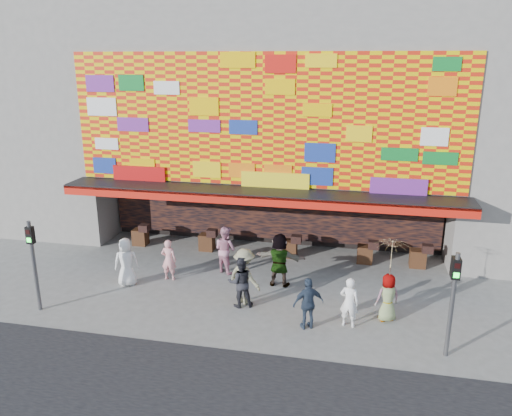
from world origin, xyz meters
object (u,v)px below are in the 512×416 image
object	(u,v)px
ped_f	(279,260)
ped_h	(349,302)
ped_a	(126,262)
parasol	(391,255)
signal_right	(453,293)
ped_e	(308,303)
ped_b	(169,260)
ped_d	(244,276)
ped_c	(240,282)
ped_g	(388,298)
signal_left	(33,256)
ped_i	(225,249)

from	to	relation	value
ped_f	ped_h	size ratio (longest dim) A/B	1.23
ped_a	parasol	bearing A→B (deg)	154.13
signal_right	ped_e	bearing A→B (deg)	170.27
ped_b	ped_d	distance (m)	3.32
signal_right	ped_f	size ratio (longest dim) A/B	1.55
ped_c	ped_f	distance (m)	2.05
signal_right	ped_f	xyz separation A→B (m)	(-5.17, 3.38, -0.89)
ped_a	ped_g	distance (m)	8.97
ped_c	ped_f	xyz separation A→B (m)	(0.98, 1.79, 0.12)
ped_h	parasol	xyz separation A→B (m)	(1.14, 0.60, 1.39)
ped_d	ped_f	bearing A→B (deg)	-91.33
ped_a	ped_d	bearing A→B (deg)	152.46
signal_right	ped_c	distance (m)	6.42
ped_c	ped_d	world-z (taller)	ped_d
signal_right	ped_d	world-z (taller)	signal_right
ped_c	parasol	size ratio (longest dim) A/B	0.90
signal_left	parasol	world-z (taller)	signal_left
ped_d	ped_i	xyz separation A→B (m)	(-1.28, 2.29, -0.05)
ped_e	ped_h	xyz separation A→B (m)	(1.18, 0.38, -0.02)
signal_right	ped_b	size ratio (longest dim) A/B	1.96
ped_f	ped_h	bearing A→B (deg)	139.71
ped_i	signal_right	bearing A→B (deg)	-179.38
parasol	ped_e	bearing A→B (deg)	-157.21
signal_right	ped_g	xyz separation A→B (m)	(-1.52, 1.63, -1.10)
ped_b	ped_i	xyz separation A→B (m)	(1.82, 1.10, 0.13)
ped_c	parasol	distance (m)	4.80
ped_a	ped_e	bearing A→B (deg)	144.47
ped_g	ped_h	world-z (taller)	ped_h
ped_a	ped_d	distance (m)	4.42
signal_left	ped_e	size ratio (longest dim) A/B	1.85
signal_right	parasol	distance (m)	2.26
ped_e	ped_h	distance (m)	1.24
ped_i	ped_g	bearing A→B (deg)	-173.23
signal_right	ped_i	distance (m)	8.48
signal_left	ped_a	size ratio (longest dim) A/B	1.72
signal_left	ped_e	bearing A→B (deg)	4.41
ped_c	ped_i	size ratio (longest dim) A/B	0.95
ped_c	parasol	bearing A→B (deg)	160.04
signal_right	ped_e	xyz separation A→B (m)	(-3.85, 0.66, -1.05)
ped_g	ped_i	xyz separation A→B (m)	(-5.82, 2.49, 0.14)
signal_left	ped_c	xyz separation A→B (m)	(6.26, 1.59, -1.01)
ped_e	ped_f	distance (m)	3.03
parasol	ped_a	bearing A→B (deg)	175.76
signal_left	ped_i	xyz separation A→B (m)	(5.05, 4.13, -0.96)
signal_left	ped_h	distance (m)	9.85
ped_e	ped_f	bearing A→B (deg)	-90.65
ped_b	ped_g	xyz separation A→B (m)	(7.64, -1.40, -0.01)
signal_left	ped_d	distance (m)	6.66
ped_f	ped_i	world-z (taller)	ped_f
signal_left	signal_right	bearing A→B (deg)	0.00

